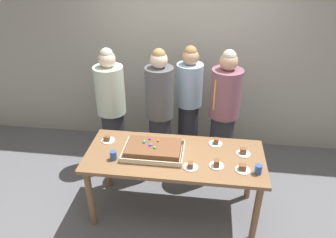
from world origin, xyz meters
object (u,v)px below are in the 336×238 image
at_px(sheet_cake, 154,150).
at_px(plated_slice_center_back, 108,139).
at_px(person_serving_front, 223,115).
at_px(party_table, 174,162).
at_px(plated_slice_far_left, 243,168).
at_px(plated_slice_near_right, 216,142).
at_px(plated_slice_far_right, 190,166).
at_px(plated_slice_center_front, 243,152).
at_px(person_striped_tie_right, 160,113).
at_px(plated_slice_near_left, 217,164).
at_px(person_green_shirt_behind, 189,105).
at_px(person_far_right_suit, 112,109).
at_px(drink_cup_nearest, 113,155).
at_px(drink_cup_middle, 258,169).

bearing_deg(sheet_cake, plated_slice_center_back, 162.81).
bearing_deg(person_serving_front, party_table, 9.77).
bearing_deg(plated_slice_far_left, person_serving_front, 100.52).
height_order(sheet_cake, plated_slice_near_right, sheet_cake).
relative_size(plated_slice_far_right, person_serving_front, 0.09).
xyz_separation_m(plated_slice_center_front, person_striped_tie_right, (-1.00, 0.61, 0.08)).
bearing_deg(plated_slice_near_right, person_striped_tie_right, 146.75).
relative_size(plated_slice_near_left, person_serving_front, 0.09).
relative_size(party_table, person_green_shirt_behind, 1.14).
distance_m(plated_slice_center_back, person_far_right_suit, 0.65).
bearing_deg(plated_slice_near_right, sheet_cake, -157.84).
bearing_deg(plated_slice_center_front, party_table, -171.24).
distance_m(drink_cup_nearest, person_striped_tie_right, 0.95).
distance_m(plated_slice_far_right, person_green_shirt_behind, 1.22).
distance_m(plated_slice_far_right, drink_cup_middle, 0.66).
bearing_deg(drink_cup_middle, party_table, 166.79).
height_order(plated_slice_far_left, drink_cup_nearest, drink_cup_nearest).
distance_m(sheet_cake, plated_slice_center_front, 0.96).
height_order(person_serving_front, person_striped_tie_right, person_serving_front).
bearing_deg(person_far_right_suit, plated_slice_center_front, 26.65).
distance_m(plated_slice_center_front, drink_cup_middle, 0.33).
bearing_deg(plated_slice_far_left, plated_slice_center_front, 84.27).
height_order(plated_slice_center_back, person_striped_tie_right, person_striped_tie_right).
bearing_deg(person_striped_tie_right, plated_slice_center_front, 54.81).
distance_m(plated_slice_center_front, drink_cup_nearest, 1.37).
height_order(party_table, person_green_shirt_behind, person_green_shirt_behind).
distance_m(sheet_cake, drink_cup_nearest, 0.43).
height_order(plated_slice_near_right, person_serving_front, person_serving_front).
bearing_deg(plated_slice_far_right, person_far_right_suit, 137.63).
bearing_deg(person_far_right_suit, sheet_cake, -0.00).
height_order(plated_slice_near_left, person_striped_tie_right, person_striped_tie_right).
xyz_separation_m(drink_cup_nearest, person_green_shirt_behind, (0.70, 1.18, 0.03)).
relative_size(plated_slice_center_front, drink_cup_nearest, 1.50).
height_order(plated_slice_center_front, person_striped_tie_right, person_striped_tie_right).
distance_m(plated_slice_near_right, person_serving_front, 0.52).
bearing_deg(person_striped_tie_right, plated_slice_far_right, 22.60).
height_order(party_table, person_far_right_suit, person_far_right_suit).
bearing_deg(plated_slice_near_left, sheet_cake, 168.77).
relative_size(plated_slice_center_front, drink_cup_middle, 1.50).
distance_m(plated_slice_near_left, drink_cup_nearest, 1.06).
distance_m(sheet_cake, person_striped_tie_right, 0.73).
height_order(plated_slice_near_right, drink_cup_middle, drink_cup_middle).
xyz_separation_m(plated_slice_center_back, person_green_shirt_behind, (0.86, 0.85, 0.06)).
distance_m(plated_slice_far_right, person_far_right_suit, 1.48).
bearing_deg(person_green_shirt_behind, drink_cup_middle, 48.54).
relative_size(plated_slice_center_front, person_serving_front, 0.09).
relative_size(sheet_cake, person_far_right_suit, 0.38).
relative_size(drink_cup_middle, person_striped_tie_right, 0.06).
relative_size(sheet_cake, plated_slice_center_back, 4.28).
distance_m(party_table, person_serving_front, 0.95).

